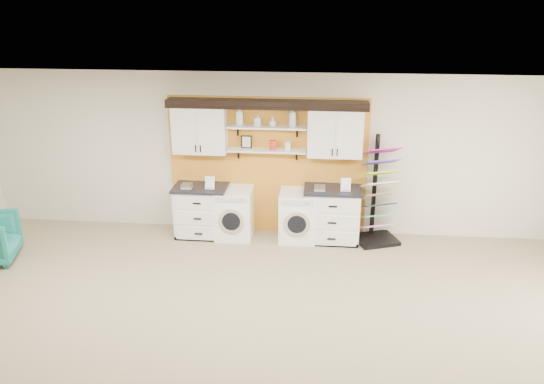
# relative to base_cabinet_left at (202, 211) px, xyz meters

# --- Properties ---
(floor) EXTENTS (10.00, 10.00, 0.00)m
(floor) POSITION_rel_base_cabinet_left_xyz_m (1.13, -3.64, -0.45)
(floor) COLOR gray
(floor) RESTS_ON ground
(ceiling) EXTENTS (10.00, 10.00, 0.00)m
(ceiling) POSITION_rel_base_cabinet_left_xyz_m (1.13, -3.64, 2.35)
(ceiling) COLOR white
(ceiling) RESTS_ON wall_back
(wall_back) EXTENTS (10.00, 0.00, 10.00)m
(wall_back) POSITION_rel_base_cabinet_left_xyz_m (1.13, 0.36, 0.95)
(wall_back) COLOR beige
(wall_back) RESTS_ON floor
(accent_panel) EXTENTS (3.40, 0.07, 2.40)m
(accent_panel) POSITION_rel_base_cabinet_left_xyz_m (1.13, 0.32, 0.75)
(accent_panel) COLOR orange
(accent_panel) RESTS_ON wall_back
(upper_cabinet_left) EXTENTS (0.90, 0.35, 0.84)m
(upper_cabinet_left) POSITION_rel_base_cabinet_left_xyz_m (-0.00, 0.15, 1.43)
(upper_cabinet_left) COLOR white
(upper_cabinet_left) RESTS_ON wall_back
(upper_cabinet_right) EXTENTS (0.90, 0.35, 0.84)m
(upper_cabinet_right) POSITION_rel_base_cabinet_left_xyz_m (2.26, 0.15, 1.43)
(upper_cabinet_right) COLOR white
(upper_cabinet_right) RESTS_ON wall_back
(shelf_lower) EXTENTS (1.32, 0.28, 0.03)m
(shelf_lower) POSITION_rel_base_cabinet_left_xyz_m (1.13, 0.16, 1.08)
(shelf_lower) COLOR white
(shelf_lower) RESTS_ON wall_back
(shelf_upper) EXTENTS (1.32, 0.28, 0.03)m
(shelf_upper) POSITION_rel_base_cabinet_left_xyz_m (1.13, 0.16, 1.48)
(shelf_upper) COLOR white
(shelf_upper) RESTS_ON wall_back
(crown_molding) EXTENTS (3.30, 0.41, 0.13)m
(crown_molding) POSITION_rel_base_cabinet_left_xyz_m (1.13, 0.17, 1.88)
(crown_molding) COLOR black
(crown_molding) RESTS_ON wall_back
(picture_frame) EXTENTS (0.18, 0.02, 0.22)m
(picture_frame) POSITION_rel_base_cabinet_left_xyz_m (0.78, 0.21, 1.20)
(picture_frame) COLOR black
(picture_frame) RESTS_ON shelf_lower
(canister_red) EXTENTS (0.11, 0.11, 0.16)m
(canister_red) POSITION_rel_base_cabinet_left_xyz_m (1.23, 0.16, 1.17)
(canister_red) COLOR red
(canister_red) RESTS_ON shelf_lower
(canister_cream) EXTENTS (0.10, 0.10, 0.14)m
(canister_cream) POSITION_rel_base_cabinet_left_xyz_m (1.48, 0.16, 1.16)
(canister_cream) COLOR silver
(canister_cream) RESTS_ON shelf_lower
(base_cabinet_left) EXTENTS (0.92, 0.66, 0.91)m
(base_cabinet_left) POSITION_rel_base_cabinet_left_xyz_m (0.00, 0.00, 0.00)
(base_cabinet_left) COLOR white
(base_cabinet_left) RESTS_ON floor
(base_cabinet_right) EXTENTS (0.97, 0.66, 0.95)m
(base_cabinet_right) POSITION_rel_base_cabinet_left_xyz_m (2.26, -0.00, 0.02)
(base_cabinet_right) COLOR white
(base_cabinet_right) RESTS_ON floor
(washer) EXTENTS (0.62, 0.71, 0.87)m
(washer) POSITION_rel_base_cabinet_left_xyz_m (0.58, -0.00, -0.02)
(washer) COLOR white
(washer) RESTS_ON floor
(dryer) EXTENTS (0.62, 0.71, 0.86)m
(dryer) POSITION_rel_base_cabinet_left_xyz_m (1.68, -0.00, -0.02)
(dryer) COLOR white
(dryer) RESTS_ON floor
(sample_rack) EXTENTS (0.82, 0.76, 1.85)m
(sample_rack) POSITION_rel_base_cabinet_left_xyz_m (3.02, 0.04, 0.12)
(sample_rack) COLOR black
(sample_rack) RESTS_ON floor
(soap_bottle_a) EXTENTS (0.18, 0.18, 0.33)m
(soap_bottle_a) POSITION_rel_base_cabinet_left_xyz_m (0.68, 0.16, 1.66)
(soap_bottle_a) COLOR silver
(soap_bottle_a) RESTS_ON shelf_upper
(soap_bottle_b) EXTENTS (0.10, 0.10, 0.21)m
(soap_bottle_b) POSITION_rel_base_cabinet_left_xyz_m (0.98, 0.16, 1.60)
(soap_bottle_b) COLOR silver
(soap_bottle_b) RESTS_ON shelf_upper
(soap_bottle_c) EXTENTS (0.14, 0.14, 0.16)m
(soap_bottle_c) POSITION_rel_base_cabinet_left_xyz_m (1.23, 0.16, 1.57)
(soap_bottle_c) COLOR silver
(soap_bottle_c) RESTS_ON shelf_upper
(soap_bottle_d) EXTENTS (0.14, 0.14, 0.34)m
(soap_bottle_d) POSITION_rel_base_cabinet_left_xyz_m (1.56, 0.16, 1.66)
(soap_bottle_d) COLOR silver
(soap_bottle_d) RESTS_ON shelf_upper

